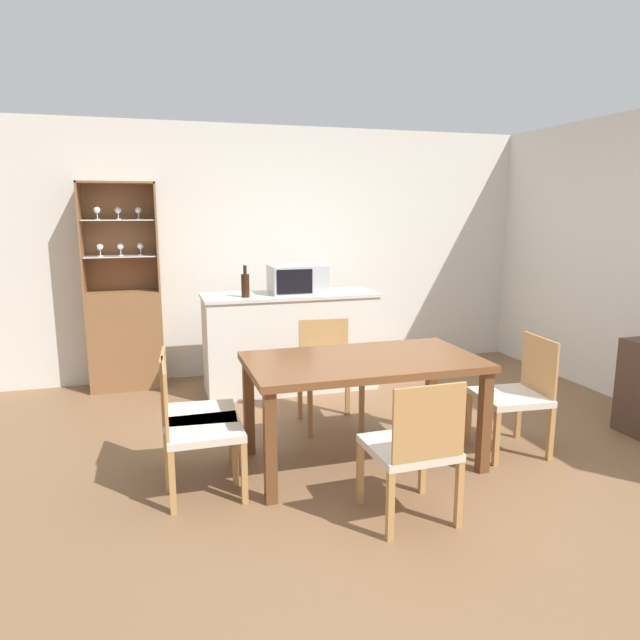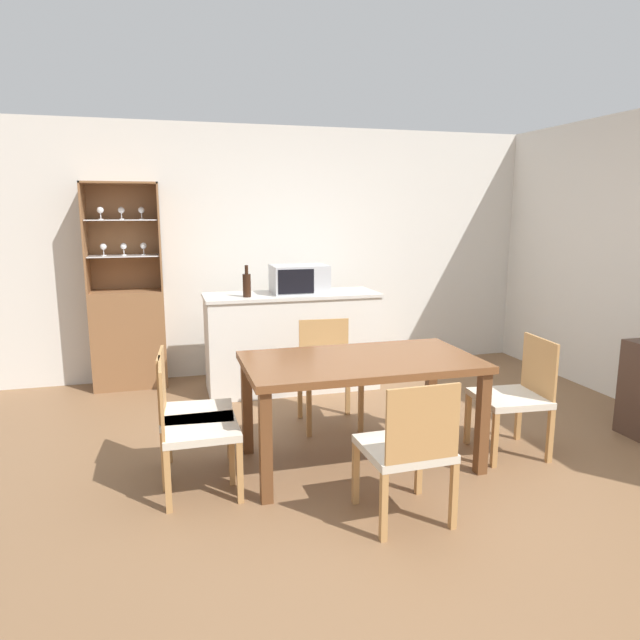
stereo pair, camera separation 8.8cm
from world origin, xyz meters
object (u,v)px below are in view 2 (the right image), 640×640
object	(u,v)px
display_cabinet	(129,325)
dining_chair_side_left_far	(190,412)
dining_table	(360,371)
dining_chair_head_near	(407,449)
dining_chair_side_left_near	(193,427)
dining_chair_side_right_near	(515,395)
dining_chair_head_far	(328,373)
wine_bottle	(247,284)
microwave	(299,279)

from	to	relation	value
display_cabinet	dining_chair_side_left_far	bearing A→B (deg)	-77.65
dining_table	dining_chair_head_near	world-z (taller)	dining_chair_head_near
dining_table	dining_chair_side_left_near	bearing A→B (deg)	-173.40
dining_chair_side_left_near	dining_chair_side_left_far	world-z (taller)	same
display_cabinet	dining_chair_side_right_near	distance (m)	3.61
dining_chair_head_near	dining_chair_head_far	bearing A→B (deg)	88.34
display_cabinet	wine_bottle	world-z (taller)	display_cabinet
dining_chair_head_near	dining_chair_side_right_near	bearing A→B (deg)	28.24
display_cabinet	dining_chair_side_right_near	bearing A→B (deg)	-41.66
display_cabinet	dining_table	world-z (taller)	display_cabinet
dining_chair_head_far	dining_chair_head_near	size ratio (longest dim) A/B	1.00
display_cabinet	dining_table	xyz separation A→B (m)	(1.58, -2.26, 0.04)
dining_chair_side_left_near	display_cabinet	bearing A→B (deg)	-169.13
dining_chair_side_left_near	dining_chair_head_near	xyz separation A→B (m)	(1.11, -0.64, 0.00)
dining_chair_head_far	wine_bottle	world-z (taller)	wine_bottle
dining_table	microwave	xyz separation A→B (m)	(0.01, 1.77, 0.42)
dining_chair_side_left_near	dining_chair_side_left_far	distance (m)	0.26
dining_chair_head_near	dining_table	bearing A→B (deg)	88.51
dining_table	dining_chair_side_right_near	xyz separation A→B (m)	(1.11, -0.13, -0.23)
dining_chair_head_near	dining_chair_side_right_near	xyz separation A→B (m)	(1.11, 0.64, 0.00)
dining_chair_side_right_near	wine_bottle	world-z (taller)	wine_bottle
dining_chair_head_near	dining_chair_side_right_near	world-z (taller)	same
dining_chair_head_far	dining_chair_side_right_near	xyz separation A→B (m)	(1.11, -0.90, 0.00)
dining_chair_side_right_near	wine_bottle	xyz separation A→B (m)	(-1.62, 1.78, 0.62)
dining_table	dining_chair_side_left_far	xyz separation A→B (m)	(-1.11, 0.13, -0.23)
dining_chair_head_far	dining_chair_side_left_far	distance (m)	1.28
dining_table	dining_chair_side_left_near	xyz separation A→B (m)	(-1.11, -0.13, -0.23)
dining_chair_head_near	wine_bottle	size ratio (longest dim) A/B	2.87
dining_chair_head_near	microwave	world-z (taller)	microwave
wine_bottle	dining_chair_side_left_far	bearing A→B (deg)	-111.77
dining_table	wine_bottle	world-z (taller)	wine_bottle
microwave	dining_chair_side_left_far	bearing A→B (deg)	-124.37
microwave	dining_chair_head_near	bearing A→B (deg)	-90.21
dining_chair_side_left_far	microwave	world-z (taller)	microwave
dining_chair_side_right_near	dining_chair_side_left_near	bearing A→B (deg)	94.45
display_cabinet	dining_chair_side_left_far	distance (m)	2.19
display_cabinet	dining_chair_head_far	bearing A→B (deg)	-43.34
dining_chair_side_left_near	dining_table	bearing A→B (deg)	96.44
dining_table	dining_chair_head_near	bearing A→B (deg)	-89.91
dining_table	microwave	bearing A→B (deg)	89.65
display_cabinet	dining_chair_head_near	world-z (taller)	display_cabinet
dining_chair_head_near	dining_chair_side_left_far	bearing A→B (deg)	139.43
dining_chair_side_left_near	dining_chair_head_far	size ratio (longest dim) A/B	1.00
wine_bottle	dining_chair_side_left_near	bearing A→B (deg)	-108.82
dining_chair_head_near	dining_chair_side_right_near	size ratio (longest dim) A/B	1.00
dining_table	display_cabinet	bearing A→B (deg)	124.91
display_cabinet	dining_chair_side_right_near	xyz separation A→B (m)	(2.69, -2.39, -0.19)
display_cabinet	wine_bottle	size ratio (longest dim) A/B	6.79
microwave	wine_bottle	distance (m)	0.53
dining_chair_side_left_far	wine_bottle	size ratio (longest dim) A/B	2.87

